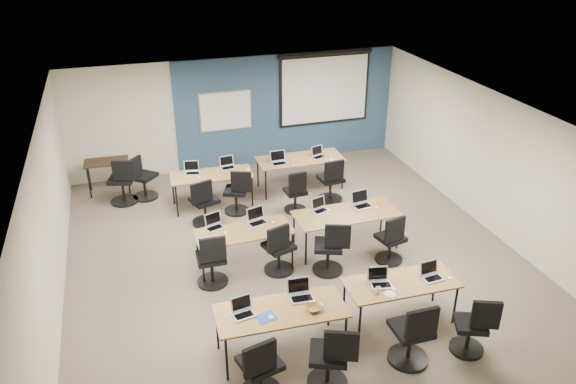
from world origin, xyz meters
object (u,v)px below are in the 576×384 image
object	(u,v)px
utility_table	(107,165)
laptop_7	(362,202)
task_chair_3	(473,330)
task_chair_5	(279,252)
task_chair_11	(331,184)
task_chair_4	(212,264)
laptop_3	(431,274)
task_chair_9	(237,195)
training_table_front_right	(401,285)
laptop_0	(243,310)
laptop_11	(318,154)
training_table_mid_right	(347,215)
training_table_back_left	(212,176)
laptop_8	(192,170)
projector_screen	(325,85)
task_chair_10	(296,195)
laptop_2	(380,280)
whiteboard	(226,111)
training_table_back_right	(300,160)
task_chair_6	(330,251)
laptop_9	(227,165)
laptop_6	(320,207)
task_chair_0	(260,372)
training_table_mid_left	(244,233)
task_chair_8	(204,206)
laptop_10	(279,160)
spare_chair_a	(142,181)
spare_chair_b	(123,185)
task_chair_1	(331,362)
task_chair_2	(412,338)
laptop_5	(257,219)
task_chair_7	(391,243)
laptop_4	(214,224)
laptop_1	(300,293)

from	to	relation	value
utility_table	laptop_7	bearing A→B (deg)	-35.84
task_chair_3	task_chair_5	distance (m)	3.42
task_chair_11	task_chair_4	bearing A→B (deg)	-148.01
laptop_3	task_chair_9	distance (m)	4.68
training_table_front_right	task_chair_9	world-z (taller)	task_chair_9
laptop_0	laptop_11	xyz separation A→B (m)	(2.91, 4.90, 0.00)
training_table_mid_right	training_table_back_left	world-z (taller)	same
laptop_8	laptop_3	bearing A→B (deg)	-48.40
training_table_mid_right	task_chair_5	bearing A→B (deg)	-164.38
projector_screen	task_chair_3	world-z (taller)	projector_screen
task_chair_10	laptop_11	xyz separation A→B (m)	(0.87, 1.04, 0.40)
projector_screen	laptop_2	xyz separation A→B (m)	(-1.58, -6.49, -1.10)
laptop_11	task_chair_11	world-z (taller)	task_chair_11
whiteboard	laptop_8	bearing A→B (deg)	-123.11
training_table_back_right	laptop_8	world-z (taller)	laptop_8
task_chair_6	laptop_9	xyz separation A→B (m)	(-1.07, 3.37, 0.37)
laptop_6	task_chair_9	bearing A→B (deg)	106.06
laptop_3	laptop_11	xyz separation A→B (m)	(0.01, 4.92, 0.00)
laptop_0	task_chair_0	world-z (taller)	task_chair_0
task_chair_6	laptop_3	bearing A→B (deg)	-36.47
training_table_front_right	task_chair_3	world-z (taller)	task_chair_3
task_chair_6	laptop_8	distance (m)	3.81
training_table_mid_left	task_chair_8	distance (m)	1.79
laptop_3	laptop_10	distance (m)	4.93
spare_chair_a	spare_chair_b	size ratio (longest dim) A/B	0.97
task_chair_1	task_chair_11	xyz separation A→B (m)	(1.99, 5.02, -0.00)
training_table_back_right	laptop_11	xyz separation A→B (m)	(0.42, -0.03, 0.10)
laptop_2	training_table_back_right	bearing A→B (deg)	96.29
task_chair_1	task_chair_2	xyz separation A→B (m)	(1.23, 0.08, 0.01)
projector_screen	task_chair_9	xyz separation A→B (m)	(-2.80, -2.38, -1.47)
laptop_5	task_chair_7	xyz separation A→B (m)	(2.23, -0.88, -0.39)
laptop_4	task_chair_8	world-z (taller)	task_chair_8
laptop_4	task_chair_5	size ratio (longest dim) A/B	0.31
training_table_back_left	laptop_3	size ratio (longest dim) A/B	5.64
task_chair_0	spare_chair_a	bearing A→B (deg)	85.12
task_chair_0	utility_table	size ratio (longest dim) A/B	1.08
training_table_front_right	laptop_6	xyz separation A→B (m)	(-0.38, 2.49, 0.11)
training_table_mid_right	laptop_6	world-z (taller)	laptop_6
laptop_4	laptop_10	world-z (taller)	laptop_10
laptop_1	utility_table	distance (m)	6.43
training_table_back_right	task_chair_8	size ratio (longest dim) A/B	1.87
laptop_6	task_chair_2	bearing A→B (deg)	-106.89
training_table_front_right	task_chair_3	distance (m)	1.17
laptop_4	laptop_9	xyz separation A→B (m)	(0.76, 2.46, -0.00)
laptop_1	laptop_10	xyz separation A→B (m)	(1.09, 4.70, 0.00)
training_table_front_right	laptop_7	size ratio (longest dim) A/B	4.73
task_chair_10	task_chair_5	bearing A→B (deg)	-119.94
laptop_3	task_chair_1	bearing A→B (deg)	-159.96
laptop_7	task_chair_9	bearing A→B (deg)	131.32
task_chair_7	training_table_back_right	bearing A→B (deg)	87.16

